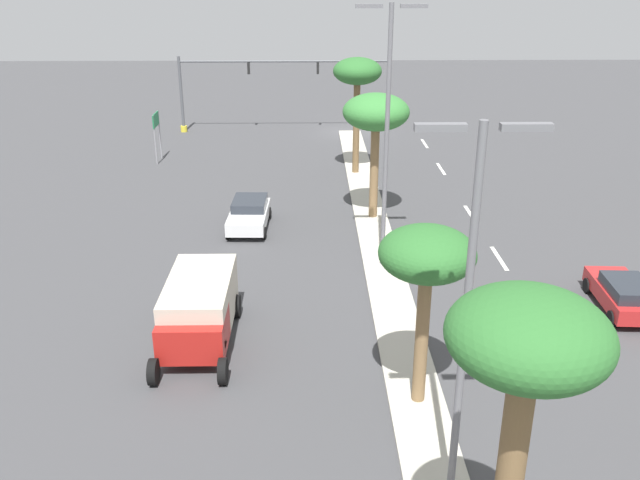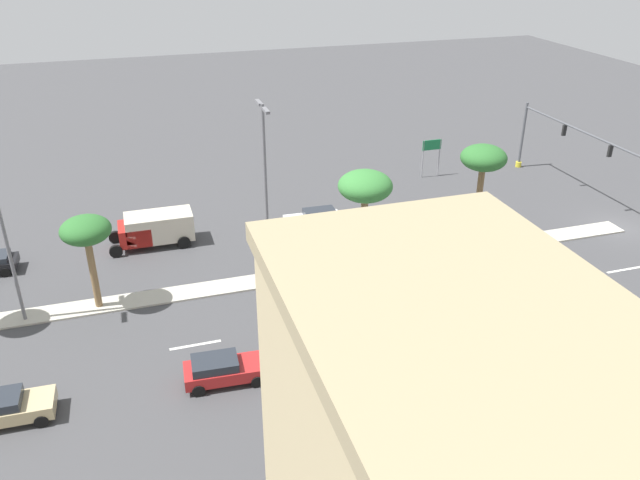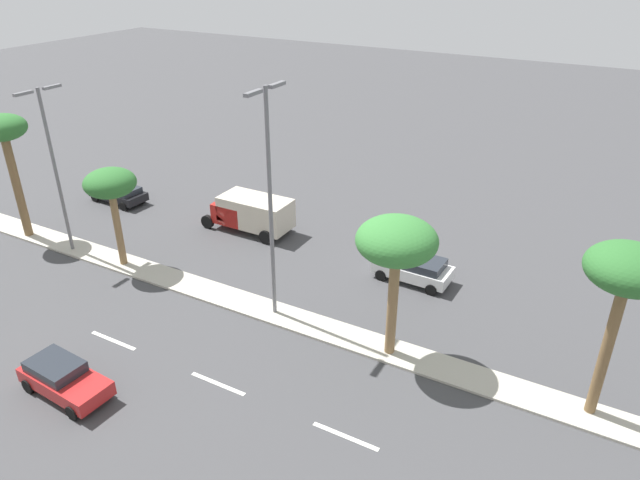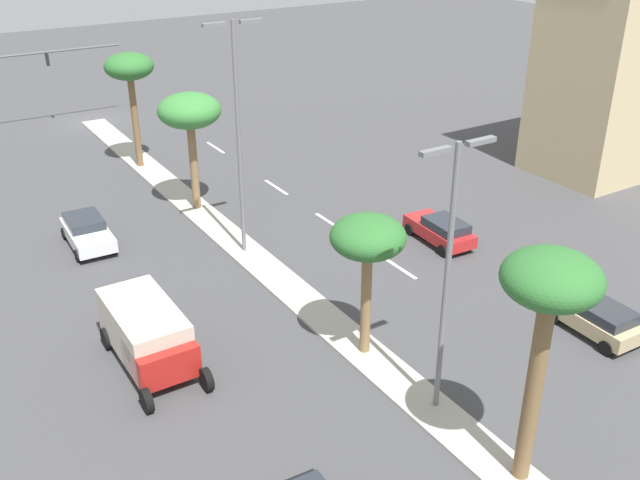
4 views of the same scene
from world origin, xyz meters
The scene contains 15 objects.
ground_plane centered at (0.00, 34.65, 0.00)m, with size 160.00×160.00×0.00m, color #424244.
median_curb centered at (0.00, 44.55, 0.06)m, with size 1.80×89.09×0.12m, color #B7B2A3.
lane_stripe_near centered at (-5.63, 20.07, 0.01)m, with size 0.20×2.80×0.01m, color silver.
lane_stripe_left centered at (-5.63, 26.22, 0.01)m, with size 0.20×2.80×0.01m, color silver.
lane_stripe_right centered at (-5.63, 32.48, 0.01)m, with size 0.20×2.80×0.01m, color silver.
palm_tree_far centered at (0.30, 12.05, 6.49)m, with size 3.09×3.09×7.45m.
palm_tree_outboard centered at (-0.11, 20.60, 5.73)m, with size 3.49×3.49×6.71m.
palm_tree_inboard centered at (-0.04, 37.50, 5.01)m, with size 2.87×2.87×5.83m.
palm_tree_right centered at (-0.29, 45.67, 6.72)m, with size 2.84×2.84×7.85m.
street_lamp_center centered at (0.04, 26.98, 6.71)m, with size 2.90×0.24×11.44m.
street_lamp_front centered at (-0.26, 41.62, 5.88)m, with size 2.90×0.24×9.84m.
sedan_white_center centered at (6.57, 21.93, 0.77)m, with size 2.16×4.32×1.45m.
sedan_red_inboard centered at (-9.14, 31.49, 0.76)m, with size 2.07×4.23×1.43m.
sedan_black_front centered at (6.56, 44.66, 0.69)m, with size 2.15×4.40×1.25m.
box_truck centered at (7.44, 33.65, 1.29)m, with size 2.57×5.91×2.34m.
Camera 3 is at (-20.42, 12.97, 16.91)m, focal length 32.58 mm.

